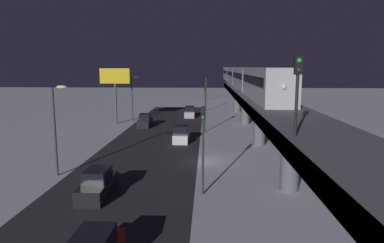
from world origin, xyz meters
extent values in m
plane|color=silver|center=(0.00, 0.00, 0.00)|extent=(240.00, 240.00, 0.00)
cube|color=#28282D|center=(6.00, 0.00, 0.00)|extent=(11.00, 91.40, 0.01)
cube|color=slate|center=(-6.56, 0.00, 5.25)|extent=(5.00, 91.40, 0.80)
cube|color=#38383D|center=(-4.18, 0.00, 5.25)|extent=(0.24, 89.57, 0.80)
cylinder|color=slate|center=(-6.56, -38.08, 2.43)|extent=(1.40, 1.40, 4.85)
cylinder|color=slate|center=(-6.56, -22.85, 2.43)|extent=(1.40, 1.40, 4.85)
cylinder|color=slate|center=(-6.56, -7.62, 2.43)|extent=(1.40, 1.40, 4.85)
cylinder|color=slate|center=(-6.56, 7.62, 2.43)|extent=(1.40, 1.40, 4.85)
cube|color=#B7BABF|center=(-6.56, -4.65, 7.35)|extent=(2.90, 18.00, 3.40)
cube|color=black|center=(-6.56, -4.65, 7.76)|extent=(2.94, 16.20, 0.90)
cube|color=#B7BABF|center=(-6.56, -23.25, 7.35)|extent=(2.90, 18.00, 3.40)
cube|color=black|center=(-6.56, -23.25, 7.76)|extent=(2.94, 16.20, 0.90)
cube|color=#B7BABF|center=(-6.56, -41.85, 7.35)|extent=(2.90, 18.00, 3.40)
cube|color=black|center=(-6.56, -41.85, 7.76)|extent=(2.94, 16.20, 0.90)
cube|color=#B7BABF|center=(-6.56, -60.45, 7.35)|extent=(2.90, 18.00, 3.40)
cube|color=black|center=(-6.56, -60.45, 7.76)|extent=(2.94, 16.20, 0.90)
sphere|color=white|center=(-6.56, 4.40, 7.52)|extent=(0.44, 0.44, 0.44)
cylinder|color=black|center=(-4.82, 15.40, 7.25)|extent=(0.16, 0.16, 3.20)
cube|color=black|center=(-4.82, 15.40, 9.20)|extent=(0.36, 0.28, 0.90)
sphere|color=#19F23F|center=(-4.82, 15.56, 9.43)|extent=(0.22, 0.22, 0.22)
sphere|color=#333333|center=(-4.82, 15.56, 8.97)|extent=(0.22, 0.22, 0.22)
cube|color=#B2B2B7|center=(2.80, -30.38, 0.55)|extent=(1.80, 4.60, 1.10)
cube|color=black|center=(2.80, -30.38, 1.54)|extent=(1.58, 2.21, 0.87)
cube|color=black|center=(7.40, 9.45, 0.55)|extent=(1.80, 4.79, 1.10)
cube|color=black|center=(7.40, 9.45, 1.54)|extent=(1.58, 2.30, 0.87)
cube|color=black|center=(9.20, -19.65, 0.55)|extent=(1.80, 4.35, 1.10)
cube|color=black|center=(9.20, -19.65, 1.54)|extent=(1.58, 2.09, 0.87)
cube|color=silver|center=(2.80, -8.95, 0.55)|extent=(1.80, 4.17, 1.10)
cube|color=black|center=(2.80, -8.95, 1.54)|extent=(1.58, 2.00, 0.87)
cube|color=black|center=(4.60, 18.80, 1.54)|extent=(1.58, 2.23, 0.87)
cylinder|color=#2D2D2D|center=(-0.10, 8.79, 2.75)|extent=(0.16, 0.16, 5.50)
cube|color=black|center=(-0.10, 8.79, 5.95)|extent=(0.32, 0.32, 0.90)
sphere|color=black|center=(-0.10, 8.97, 6.25)|extent=(0.20, 0.20, 0.20)
sphere|color=black|center=(-0.10, 8.97, 5.95)|extent=(0.20, 0.20, 0.20)
sphere|color=#19E53F|center=(-0.10, 8.97, 5.65)|extent=(0.20, 0.20, 0.20)
cylinder|color=#2D2D2D|center=(-0.10, -15.40, 2.75)|extent=(0.16, 0.16, 5.50)
cube|color=black|center=(-0.10, -15.40, 5.95)|extent=(0.32, 0.32, 0.90)
sphere|color=black|center=(-0.10, -15.22, 6.25)|extent=(0.20, 0.20, 0.20)
sphere|color=black|center=(-0.10, -15.22, 5.95)|extent=(0.20, 0.20, 0.20)
sphere|color=#19E53F|center=(-0.10, -15.22, 5.65)|extent=(0.20, 0.20, 0.20)
cylinder|color=#2D2D2D|center=(-0.10, -39.59, 2.75)|extent=(0.16, 0.16, 5.50)
cube|color=black|center=(-0.10, -39.59, 5.95)|extent=(0.32, 0.32, 0.90)
sphere|color=black|center=(-0.10, -39.41, 6.25)|extent=(0.20, 0.20, 0.20)
sphere|color=black|center=(-0.10, -39.41, 5.95)|extent=(0.20, 0.20, 0.20)
sphere|color=#19E53F|center=(-0.10, -39.41, 5.65)|extent=(0.20, 0.20, 0.20)
cylinder|color=#2D2D2D|center=(-0.10, -63.78, 2.75)|extent=(0.16, 0.16, 5.50)
cube|color=black|center=(-0.10, -63.78, 5.95)|extent=(0.32, 0.32, 0.90)
sphere|color=black|center=(-0.10, -63.60, 6.25)|extent=(0.20, 0.20, 0.20)
sphere|color=black|center=(-0.10, -63.60, 5.95)|extent=(0.20, 0.20, 0.20)
sphere|color=#19E53F|center=(-0.10, -63.60, 5.65)|extent=(0.20, 0.20, 0.20)
cylinder|color=#4C4C51|center=(14.35, -22.04, 3.25)|extent=(0.36, 0.36, 6.50)
cube|color=yellow|center=(14.35, -22.04, 7.70)|extent=(4.80, 0.30, 2.40)
cylinder|color=#38383D|center=(12.30, 5.00, 3.75)|extent=(0.20, 0.20, 7.50)
ellipsoid|color=#F4E5B2|center=(11.50, 5.00, 7.50)|extent=(0.90, 0.44, 0.30)
cylinder|color=#38383D|center=(12.30, -25.00, 3.75)|extent=(0.20, 0.20, 7.50)
ellipsoid|color=#F4E5B2|center=(11.50, -25.00, 7.50)|extent=(0.90, 0.44, 0.30)
camera|label=1|loc=(-0.37, 32.71, 9.13)|focal=32.29mm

